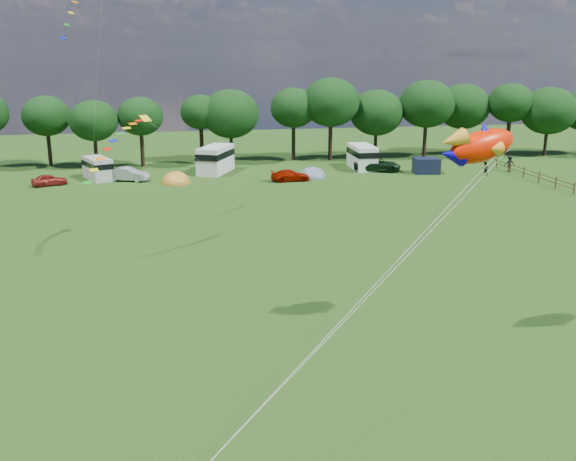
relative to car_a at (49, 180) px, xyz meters
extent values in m
plane|color=black|center=(18.17, -43.91, -0.60)|extent=(180.00, 180.00, 0.00)
cylinder|color=black|center=(-1.86, 12.41, 1.35)|extent=(0.47, 0.47, 3.90)
ellipsoid|color=black|center=(-1.86, 12.41, 5.40)|extent=(5.58, 5.58, 4.74)
cylinder|color=black|center=(3.81, 9.36, 1.18)|extent=(0.44, 0.44, 3.56)
ellipsoid|color=black|center=(3.81, 9.36, 5.04)|extent=(5.56, 5.56, 4.73)
cylinder|color=black|center=(9.08, 10.32, 1.38)|extent=(0.47, 0.47, 3.95)
ellipsoid|color=black|center=(9.08, 10.32, 5.35)|extent=(5.33, 5.33, 4.53)
cylinder|color=black|center=(16.25, 12.12, 1.57)|extent=(0.50, 0.50, 4.33)
ellipsoid|color=black|center=(16.25, 12.12, 5.59)|extent=(4.95, 4.95, 4.21)
cylinder|color=black|center=(19.87, 11.66, 1.06)|extent=(0.43, 0.43, 3.31)
ellipsoid|color=black|center=(19.87, 11.66, 5.35)|extent=(7.03, 7.03, 5.98)
cylinder|color=black|center=(27.83, 11.89, 1.58)|extent=(0.50, 0.50, 4.36)
ellipsoid|color=black|center=(27.83, 11.89, 5.96)|extent=(5.84, 5.84, 4.97)
cylinder|color=black|center=(32.42, 11.01, 1.68)|extent=(0.51, 0.51, 4.55)
ellipsoid|color=black|center=(32.42, 11.01, 6.63)|extent=(7.15, 7.15, 6.08)
cylinder|color=black|center=(38.66, 11.72, 1.01)|extent=(0.42, 0.42, 3.21)
ellipsoid|color=black|center=(38.66, 11.72, 5.20)|extent=(6.90, 6.90, 5.86)
cylinder|color=black|center=(45.15, 11.06, 1.49)|extent=(0.48, 0.48, 4.17)
ellipsoid|color=black|center=(45.15, 11.06, 6.26)|extent=(7.16, 7.16, 6.09)
cylinder|color=black|center=(51.14, 12.98, 1.23)|extent=(0.45, 0.45, 3.66)
ellipsoid|color=black|center=(51.14, 12.98, 5.71)|extent=(7.05, 7.05, 5.99)
cylinder|color=black|center=(56.58, 10.46, 1.72)|extent=(0.52, 0.52, 4.65)
ellipsoid|color=black|center=(56.58, 10.46, 6.28)|extent=(5.96, 5.96, 5.06)
cylinder|color=black|center=(61.33, 9.13, 0.99)|extent=(0.42, 0.42, 3.19)
ellipsoid|color=black|center=(61.33, 9.13, 5.30)|extent=(7.23, 7.23, 6.14)
cylinder|color=#472D19|center=(50.17, -13.91, 0.00)|extent=(0.12, 0.12, 1.20)
cylinder|color=#472D19|center=(50.17, -10.91, 0.00)|extent=(0.12, 0.12, 1.20)
cylinder|color=#472D19|center=(50.17, -12.41, 0.35)|extent=(0.08, 3.00, 0.08)
cylinder|color=#472D19|center=(50.17, -12.41, -0.05)|extent=(0.08, 3.00, 0.08)
cylinder|color=#472D19|center=(50.17, -7.91, 0.00)|extent=(0.12, 0.12, 1.20)
cylinder|color=#472D19|center=(50.17, -9.41, 0.35)|extent=(0.08, 3.00, 0.08)
cylinder|color=#472D19|center=(50.17, -9.41, -0.05)|extent=(0.08, 3.00, 0.08)
cylinder|color=#472D19|center=(50.17, -4.91, 0.00)|extent=(0.12, 0.12, 1.20)
cylinder|color=#472D19|center=(50.17, -6.41, 0.35)|extent=(0.08, 3.00, 0.08)
cylinder|color=#472D19|center=(50.17, -6.41, -0.05)|extent=(0.08, 3.00, 0.08)
cylinder|color=#472D19|center=(50.17, -1.91, 0.00)|extent=(0.12, 0.12, 1.20)
cylinder|color=#472D19|center=(50.17, -3.41, 0.35)|extent=(0.08, 3.00, 0.08)
cylinder|color=#472D19|center=(50.17, -3.41, -0.05)|extent=(0.08, 3.00, 0.08)
cylinder|color=#472D19|center=(50.17, 1.09, 0.00)|extent=(0.12, 0.12, 1.20)
cylinder|color=#472D19|center=(50.17, -0.41, 0.35)|extent=(0.08, 3.00, 0.08)
cylinder|color=#472D19|center=(50.17, -0.41, -0.05)|extent=(0.08, 3.00, 0.08)
cylinder|color=#472D19|center=(50.17, 4.09, 0.00)|extent=(0.12, 0.12, 1.20)
cylinder|color=#472D19|center=(50.17, 2.59, 0.35)|extent=(0.08, 3.00, 0.08)
cylinder|color=#472D19|center=(50.17, 2.59, -0.05)|extent=(0.08, 3.00, 0.08)
cylinder|color=#472D19|center=(50.17, 7.09, 0.00)|extent=(0.12, 0.12, 1.20)
cylinder|color=#472D19|center=(50.17, 5.59, 0.35)|extent=(0.08, 3.00, 0.08)
cylinder|color=#472D19|center=(50.17, 5.59, -0.05)|extent=(0.08, 3.00, 0.08)
imported|color=maroon|center=(0.00, 0.00, 0.00)|extent=(3.86, 2.60, 1.20)
imported|color=#9DA2A6|center=(7.77, 1.07, 0.13)|extent=(4.42, 2.81, 1.46)
imported|color=#901000|center=(24.73, -2.17, 0.00)|extent=(4.07, 1.88, 1.20)
imported|color=black|center=(35.70, 1.89, 0.15)|extent=(6.02, 4.10, 1.50)
cube|color=#B5B5B7|center=(4.58, 2.68, 0.57)|extent=(3.64, 5.09, 2.34)
cube|color=black|center=(4.58, 2.68, 1.05)|extent=(3.71, 5.19, 0.55)
cylinder|color=black|center=(5.14, 1.32, -0.27)|extent=(0.70, 0.48, 0.66)
cylinder|color=black|center=(4.01, 4.04, -0.27)|extent=(0.70, 0.48, 0.66)
cube|color=white|center=(17.36, 4.52, 0.89)|extent=(4.75, 6.47, 2.98)
cube|color=black|center=(17.36, 4.52, 1.50)|extent=(4.85, 6.60, 0.71)
cylinder|color=black|center=(16.59, 2.81, -0.18)|extent=(0.89, 0.63, 0.84)
cylinder|color=black|center=(18.13, 6.23, -0.18)|extent=(0.89, 0.63, 0.84)
cube|color=white|center=(34.50, 3.90, 0.78)|extent=(2.49, 5.57, 2.76)
cube|color=black|center=(34.50, 3.90, 1.34)|extent=(2.54, 5.69, 0.65)
cylinder|color=black|center=(34.45, 2.16, -0.21)|extent=(0.78, 0.31, 0.78)
cylinder|color=black|center=(34.54, 5.64, -0.21)|extent=(0.78, 0.31, 0.78)
ellipsoid|color=orange|center=(12.77, -1.07, -0.58)|extent=(2.96, 3.41, 2.43)
cylinder|color=orange|center=(12.77, -1.07, -0.56)|extent=(3.11, 3.11, 0.08)
ellipsoid|color=slate|center=(27.54, -0.52, -0.58)|extent=(2.89, 3.32, 2.26)
cylinder|color=slate|center=(27.54, -0.52, -0.56)|extent=(3.03, 3.03, 0.08)
cube|color=black|center=(40.72, -0.41, 0.27)|extent=(3.06, 2.62, 1.73)
ellipsoid|color=#F51D00|center=(25.83, -41.73, 8.48)|extent=(3.71, 1.91, 2.04)
ellipsoid|color=yellow|center=(25.83, -41.73, 8.32)|extent=(2.33, 1.17, 1.12)
cone|color=#F6A827|center=(24.31, -41.99, 8.80)|extent=(1.39, 1.10, 1.07)
cone|color=#0B00B0|center=(24.31, -41.99, 8.16)|extent=(1.39, 1.10, 1.07)
cone|color=#0B00B0|center=(25.93, -41.71, 9.14)|extent=(0.89, 1.03, 0.91)
sphere|color=white|center=(26.97, -41.15, 8.67)|extent=(0.34, 0.34, 0.34)
sphere|color=black|center=(27.04, -41.08, 8.67)|extent=(0.17, 0.17, 0.17)
cube|color=orange|center=(6.18, -18.35, 15.96)|extent=(0.44, 0.64, 0.18)
cube|color=yellow|center=(5.91, -18.84, 15.21)|extent=(0.44, 0.64, 0.18)
cube|color=#198C1E|center=(5.64, -19.34, 14.39)|extent=(0.43, 0.64, 0.19)
cube|color=#0C1EB2|center=(5.37, -19.83, 13.48)|extent=(0.42, 0.63, 0.20)
cube|color=yellow|center=(10.71, -23.01, 8.21)|extent=(0.88, 0.87, 0.41)
cube|color=red|center=(10.31, -23.46, 8.10)|extent=(0.62, 0.59, 0.12)
cube|color=orange|center=(9.90, -23.91, 7.95)|extent=(0.62, 0.58, 0.13)
cube|color=yellow|center=(9.50, -24.36, 7.72)|extent=(0.62, 0.58, 0.14)
cube|color=#198C1E|center=(9.09, -24.81, 7.42)|extent=(0.62, 0.58, 0.15)
cube|color=#0C1EB2|center=(8.69, -25.26, 7.03)|extent=(0.61, 0.58, 0.16)
cube|color=red|center=(8.28, -25.71, 6.56)|extent=(0.61, 0.57, 0.17)
cube|color=orange|center=(7.88, -26.16, 6.01)|extent=(0.60, 0.57, 0.18)
cube|color=yellow|center=(7.47, -26.61, 5.38)|extent=(0.60, 0.56, 0.19)
cube|color=#198C1E|center=(7.07, -27.06, 4.68)|extent=(0.59, 0.56, 0.19)
imported|color=black|center=(46.64, -2.85, 0.18)|extent=(0.82, 0.57, 1.56)
imported|color=black|center=(50.54, -1.13, 0.34)|extent=(1.30, 0.76, 1.88)
camera|label=1|loc=(12.15, -68.06, 12.40)|focal=40.00mm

